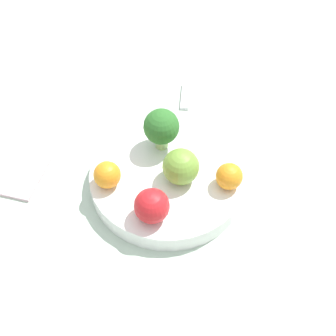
# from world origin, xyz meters

# --- Properties ---
(ground_plane) EXTENTS (6.00, 6.00, 0.00)m
(ground_plane) POSITION_xyz_m (0.00, 0.00, 0.00)
(ground_plane) COLOR gray
(table_surface) EXTENTS (1.20, 1.20, 0.02)m
(table_surface) POSITION_xyz_m (0.00, 0.00, 0.01)
(table_surface) COLOR #B2C6B2
(table_surface) RESTS_ON ground_plane
(bowl) EXTENTS (0.25, 0.25, 0.03)m
(bowl) POSITION_xyz_m (0.00, 0.00, 0.04)
(bowl) COLOR white
(bowl) RESTS_ON table_surface
(broccoli) EXTENTS (0.06, 0.06, 0.08)m
(broccoli) POSITION_xyz_m (0.01, -0.06, 0.10)
(broccoli) COLOR #99C17A
(broccoli) RESTS_ON bowl
(apple_red) EXTENTS (0.06, 0.06, 0.06)m
(apple_red) POSITION_xyz_m (-0.02, 0.01, 0.08)
(apple_red) COLOR olive
(apple_red) RESTS_ON bowl
(apple_green) EXTENTS (0.05, 0.05, 0.05)m
(apple_green) POSITION_xyz_m (0.03, 0.08, 0.08)
(apple_green) COLOR red
(apple_green) RESTS_ON bowl
(orange_front) EXTENTS (0.04, 0.04, 0.04)m
(orange_front) POSITION_xyz_m (0.10, 0.02, 0.07)
(orange_front) COLOR orange
(orange_front) RESTS_ON bowl
(orange_back) EXTENTS (0.04, 0.04, 0.04)m
(orange_back) POSITION_xyz_m (-0.09, 0.03, 0.07)
(orange_back) COLOR orange
(orange_back) RESTS_ON bowl
(napkin) EXTENTS (0.15, 0.15, 0.01)m
(napkin) POSITION_xyz_m (0.26, -0.06, 0.02)
(napkin) COLOR beige
(napkin) RESTS_ON table_surface
(spoon) EXTENTS (0.03, 0.07, 0.01)m
(spoon) POSITION_xyz_m (-0.05, -0.21, 0.02)
(spoon) COLOR silver
(spoon) RESTS_ON table_surface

